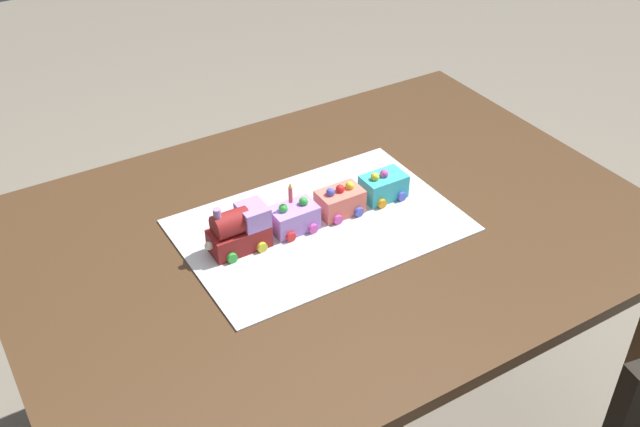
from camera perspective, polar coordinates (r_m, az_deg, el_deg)
dining_table at (r=1.70m, az=0.88°, el=-3.81°), size 1.40×1.00×0.74m
cake_board at (r=1.63m, az=0.00°, el=-0.91°), size 0.60×0.40×0.00m
cake_locomotive at (r=1.55m, az=-6.19°, el=-1.23°), size 0.14×0.08×0.12m
cake_car_gondola_lavender at (r=1.61m, az=-2.02°, el=-0.32°), size 0.10×0.08×0.07m
cake_car_caboose_coral at (r=1.66m, az=1.53°, el=0.95°), size 0.10×0.08×0.07m
cake_car_tanker_turquoise at (r=1.71m, az=4.85°, el=2.10°), size 0.10×0.08×0.07m
birthday_candle at (r=1.57m, az=-2.27°, el=1.59°), size 0.01×0.01×0.05m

